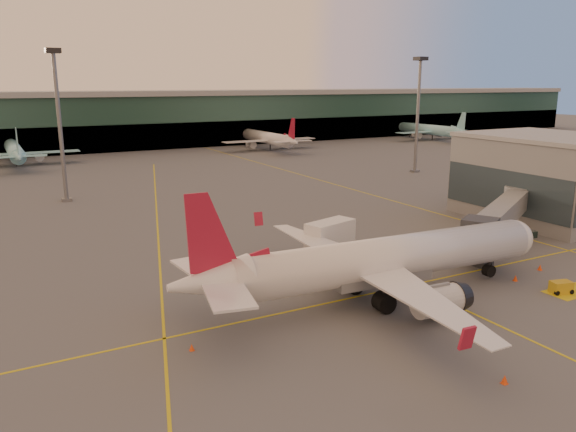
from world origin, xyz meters
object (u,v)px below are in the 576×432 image
catering_truck (331,238)px  gpu_cart (561,287)px  pushback_tug (452,253)px  main_airplane (378,262)px

catering_truck → gpu_cart: size_ratio=2.83×
catering_truck → gpu_cart: bearing=-69.9°
gpu_cart → pushback_tug: bearing=113.0°
catering_truck → gpu_cart: catering_truck is taller
catering_truck → gpu_cart: (14.22, -19.58, -2.08)m
catering_truck → pushback_tug: (12.57, -6.52, -1.85)m
catering_truck → main_airplane: bearing=-118.5°
gpu_cart → pushback_tug: (-1.65, 13.06, 0.23)m
catering_truck → pushback_tug: 14.28m
main_airplane → catering_truck: (2.78, 12.37, -1.16)m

